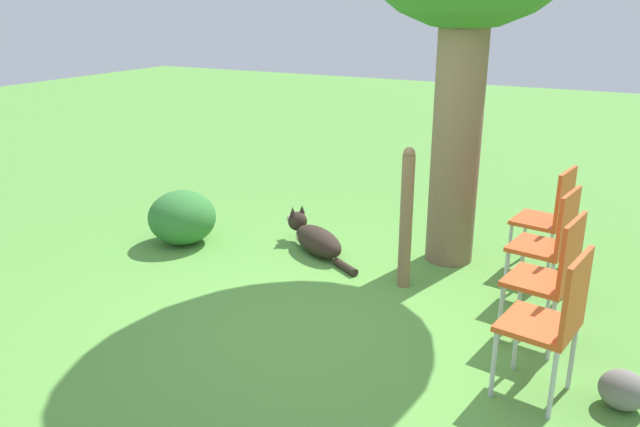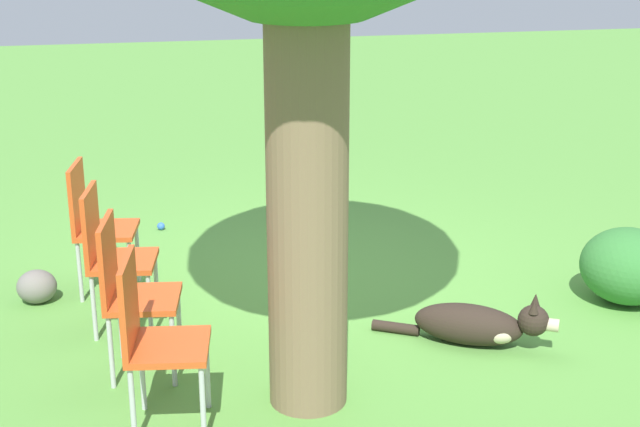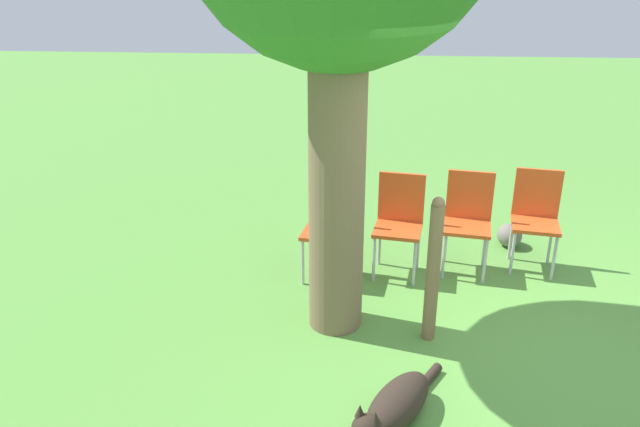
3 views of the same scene
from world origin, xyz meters
name	(u,v)px [view 3 (image 3 of 3)]	position (x,y,z in m)	size (l,w,h in m)	color
ground_plane	(525,356)	(0.00, 0.00, 0.00)	(30.00, 30.00, 0.00)	#56933D
dog	(393,408)	(-0.84, 1.05, 0.14)	(1.08, 0.70, 0.38)	#2D231C
fence_post	(433,270)	(0.21, 0.73, 0.62)	(0.11, 0.11, 1.23)	#846647
red_chair_0	(536,213)	(1.56, -0.39, 0.57)	(0.49, 0.50, 0.98)	#D14C1E
red_chair_1	(468,215)	(1.46, 0.28, 0.57)	(0.49, 0.50, 0.98)	#D14C1E
red_chair_2	(399,218)	(1.35, 0.94, 0.57)	(0.49, 0.50, 0.98)	#D14C1E
red_chair_3	(329,220)	(1.24, 1.60, 0.57)	(0.49, 0.50, 0.98)	#D14C1E
garden_rock	(509,235)	(2.00, -0.28, 0.12)	(0.28, 0.26, 0.24)	slate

